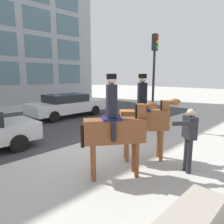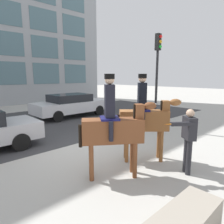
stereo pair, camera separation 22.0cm
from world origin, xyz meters
name	(u,v)px [view 1 (the left image)]	position (x,y,z in m)	size (l,w,h in m)	color
ground_plane	(83,148)	(0.00, 0.00, 0.00)	(80.00, 80.00, 0.00)	#B2AFA8
road_surface	(27,125)	(0.00, 4.75, 0.00)	(22.21, 8.50, 0.01)	#38383A
mounted_horse_lead	(116,127)	(-0.64, -2.22, 1.27)	(1.66, 1.32, 2.54)	brown
mounted_horse_companion	(145,117)	(0.71, -2.12, 1.30)	(1.53, 1.43, 2.55)	brown
pedestrian_bystander	(189,135)	(0.81, -3.40, 1.00)	(0.89, 0.55, 1.69)	#232328
street_car_far_lane	(67,105)	(2.74, 5.17, 0.74)	(4.73, 2.02, 1.40)	silver
traffic_light	(154,67)	(4.01, -0.24, 2.90)	(0.24, 0.29, 4.36)	black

